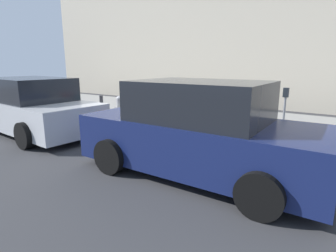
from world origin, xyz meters
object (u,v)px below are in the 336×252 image
object	(u,v)px
suitcase_silver_5	(165,115)
suitcase_navy_6	(151,113)
parking_meter	(285,107)
suitcase_maroon_4	(179,118)
parked_car_navy_0	(199,132)
suitcase_red_1	(220,122)
suitcase_olive_0	(240,125)
parked_car_silver_1	(31,107)
suitcase_olive_7	(138,111)
suitcase_black_2	(206,122)
fire_hydrant	(119,107)
bollard_post	(102,106)
suitcase_teal_3	(193,119)

from	to	relation	value
suitcase_silver_5	suitcase_navy_6	distance (m)	0.50
parking_meter	suitcase_silver_5	bearing A→B (deg)	3.42
suitcase_maroon_4	parked_car_navy_0	xyz separation A→B (m)	(-1.95, 2.42, 0.37)
suitcase_red_1	suitcase_olive_0	bearing A→B (deg)	-162.74
parked_car_navy_0	parked_car_silver_1	bearing A→B (deg)	0.00
parking_meter	parked_car_navy_0	size ratio (longest dim) A/B	0.29
suitcase_red_1	suitcase_silver_5	distance (m)	1.86
suitcase_olive_0	suitcase_maroon_4	distance (m)	1.80
suitcase_olive_7	suitcase_red_1	bearing A→B (deg)	179.69
suitcase_black_2	parking_meter	distance (m)	1.99
suitcase_black_2	parking_meter	size ratio (longest dim) A/B	0.68
suitcase_black_2	suitcase_navy_6	bearing A→B (deg)	-1.87
parked_car_silver_1	suitcase_olive_0	bearing A→B (deg)	-154.87
suitcase_red_1	suitcase_black_2	bearing A→B (deg)	0.59
suitcase_olive_0	suitcase_red_1	size ratio (longest dim) A/B	0.63
suitcase_red_1	suitcase_olive_7	distance (m)	2.84
suitcase_red_1	suitcase_black_2	xyz separation A→B (m)	(0.42, 0.00, -0.07)
suitcase_olive_0	parked_car_silver_1	xyz separation A→B (m)	(5.32, 2.50, 0.32)
suitcase_red_1	fire_hydrant	size ratio (longest dim) A/B	1.30
suitcase_red_1	suitcase_maroon_4	xyz separation A→B (m)	(1.32, -0.07, -0.07)
suitcase_black_2	suitcase_maroon_4	world-z (taller)	suitcase_black_2
fire_hydrant	parking_meter	world-z (taller)	parking_meter
suitcase_silver_5	parked_car_navy_0	world-z (taller)	parked_car_navy_0
suitcase_red_1	bollard_post	world-z (taller)	suitcase_red_1
suitcase_navy_6	fire_hydrant	xyz separation A→B (m)	(1.36, -0.01, 0.07)
suitcase_olive_0	fire_hydrant	size ratio (longest dim) A/B	0.81
suitcase_navy_6	suitcase_olive_7	xyz separation A→B (m)	(0.49, 0.04, 0.01)
suitcase_maroon_4	suitcase_olive_7	bearing A→B (deg)	2.00
suitcase_red_1	suitcase_navy_6	distance (m)	2.35
suitcase_olive_0	bollard_post	xyz separation A→B (m)	(4.90, 0.23, 0.09)
suitcase_red_1	suitcase_olive_7	size ratio (longest dim) A/B	1.36
suitcase_silver_5	suitcase_teal_3	bearing A→B (deg)	173.03
parked_car_silver_1	suitcase_maroon_4	bearing A→B (deg)	-145.58
suitcase_black_2	parked_car_navy_0	xyz separation A→B (m)	(-1.04, 2.34, 0.37)
suitcase_black_2	suitcase_teal_3	xyz separation A→B (m)	(0.42, -0.00, 0.05)
parked_car_silver_1	bollard_post	bearing A→B (deg)	-100.61
suitcase_teal_3	parked_car_silver_1	world-z (taller)	parked_car_silver_1
suitcase_red_1	suitcase_teal_3	bearing A→B (deg)	0.10
parking_meter	parked_car_navy_0	bearing A→B (deg)	72.58
suitcase_black_2	parked_car_silver_1	size ratio (longest dim) A/B	0.18
suitcase_teal_3	parked_car_navy_0	world-z (taller)	parked_car_navy_0
parked_car_navy_0	suitcase_olive_0	bearing A→B (deg)	-86.59
suitcase_navy_6	parking_meter	world-z (taller)	parking_meter
suitcase_red_1	suitcase_silver_5	size ratio (longest dim) A/B	1.24
suitcase_black_2	parked_car_navy_0	distance (m)	2.59
suitcase_olive_0	parked_car_navy_0	bearing A→B (deg)	93.41
suitcase_olive_0	bollard_post	world-z (taller)	bollard_post
suitcase_red_1	parked_car_navy_0	bearing A→B (deg)	104.97
suitcase_maroon_4	suitcase_teal_3	bearing A→B (deg)	171.77
parking_meter	suitcase_red_1	bearing A→B (deg)	12.40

